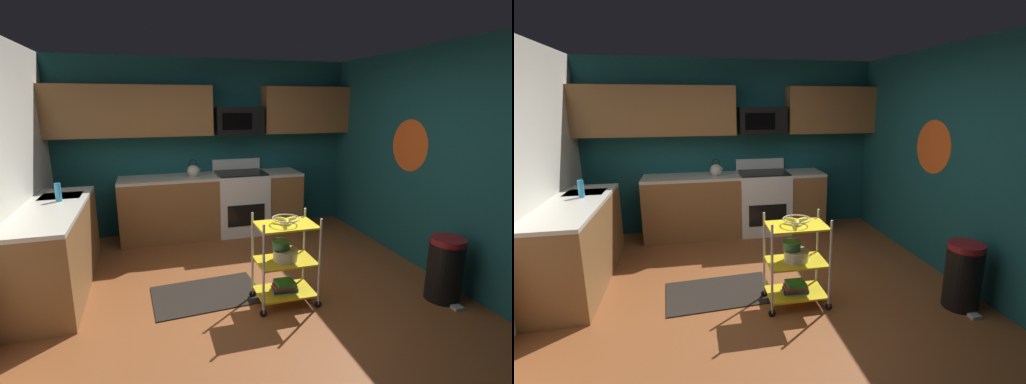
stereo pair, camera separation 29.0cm
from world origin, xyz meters
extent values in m
cube|color=brown|center=(0.00, 0.00, -0.02)|extent=(4.40, 4.80, 0.04)
cube|color=#14474C|center=(0.00, 2.43, 1.30)|extent=(4.52, 0.06, 2.60)
cube|color=#14474C|center=(2.23, 0.00, 1.30)|extent=(0.06, 4.80, 2.60)
cylinder|color=#E5591E|center=(2.20, 0.59, 1.45)|extent=(0.00, 0.64, 0.64)
cube|color=brown|center=(0.00, 2.10, 0.44)|extent=(2.69, 0.60, 0.88)
cube|color=beige|center=(0.00, 2.10, 0.90)|extent=(2.69, 0.60, 0.04)
cube|color=brown|center=(-1.90, 0.86, 0.44)|extent=(0.60, 1.89, 0.88)
cube|color=beige|center=(-1.90, 0.86, 0.90)|extent=(0.60, 1.89, 0.04)
cube|color=#B7BABC|center=(-1.90, 1.35, 0.84)|extent=(0.44, 0.36, 0.16)
cube|color=white|center=(0.43, 2.10, 0.46)|extent=(0.76, 0.64, 0.92)
cube|color=black|center=(0.43, 1.78, 0.35)|extent=(0.56, 0.01, 0.32)
cube|color=white|center=(0.43, 2.39, 1.01)|extent=(0.76, 0.06, 0.18)
cube|color=black|center=(0.43, 2.10, 0.93)|extent=(0.72, 0.60, 0.02)
cube|color=brown|center=(-1.09, 2.23, 1.85)|extent=(2.23, 0.33, 0.70)
cube|color=brown|center=(1.51, 2.23, 1.85)|extent=(1.37, 0.33, 0.70)
cube|color=black|center=(0.43, 2.21, 1.70)|extent=(0.70, 0.38, 0.40)
cube|color=black|center=(0.37, 2.02, 1.70)|extent=(0.44, 0.01, 0.24)
cylinder|color=silver|center=(0.04, -0.29, 0.47)|extent=(0.02, 0.02, 0.88)
cylinder|color=black|center=(0.04, -0.29, 0.04)|extent=(0.07, 0.02, 0.07)
cylinder|color=silver|center=(0.60, -0.29, 0.47)|extent=(0.02, 0.02, 0.88)
cylinder|color=black|center=(0.60, -0.29, 0.04)|extent=(0.07, 0.02, 0.07)
cylinder|color=silver|center=(0.04, 0.09, 0.47)|extent=(0.02, 0.02, 0.88)
cylinder|color=black|center=(0.04, 0.09, 0.04)|extent=(0.07, 0.02, 0.07)
cylinder|color=silver|center=(0.60, 0.09, 0.47)|extent=(0.02, 0.02, 0.88)
cylinder|color=black|center=(0.60, 0.09, 0.04)|extent=(0.07, 0.02, 0.07)
cube|color=yellow|center=(0.32, -0.10, 0.12)|extent=(0.57, 0.38, 0.02)
cube|color=yellow|center=(0.32, -0.10, 0.45)|extent=(0.57, 0.38, 0.02)
cube|color=yellow|center=(0.32, -0.10, 0.82)|extent=(0.57, 0.38, 0.02)
torus|color=silver|center=(0.32, -0.10, 0.89)|extent=(0.27, 0.27, 0.01)
cylinder|color=silver|center=(0.32, -0.10, 0.84)|extent=(0.12, 0.12, 0.02)
ellipsoid|color=yellow|center=(0.37, -0.08, 0.87)|extent=(0.17, 0.09, 0.04)
ellipsoid|color=yellow|center=(0.29, -0.06, 0.87)|extent=(0.15, 0.14, 0.04)
ellipsoid|color=yellow|center=(0.31, -0.15, 0.87)|extent=(0.08, 0.17, 0.04)
cylinder|color=silver|center=(0.32, -0.10, 0.51)|extent=(0.24, 0.24, 0.11)
torus|color=silver|center=(0.32, -0.10, 0.57)|extent=(0.25, 0.25, 0.01)
cylinder|color=#387F4C|center=(0.29, -0.07, 0.61)|extent=(0.17, 0.17, 0.08)
torus|color=#387F4C|center=(0.29, -0.07, 0.65)|extent=(0.18, 0.18, 0.01)
cube|color=#1E4C8C|center=(0.32, -0.10, 0.15)|extent=(0.26, 0.15, 0.04)
cube|color=#B22626|center=(0.32, -0.10, 0.18)|extent=(0.22, 0.14, 0.03)
cube|color=#26723F|center=(0.32, -0.10, 0.22)|extent=(0.19, 0.18, 0.04)
sphere|color=beige|center=(-0.28, 2.10, 0.99)|extent=(0.18, 0.18, 0.18)
sphere|color=black|center=(-0.28, 2.10, 1.08)|extent=(0.03, 0.03, 0.03)
cone|color=beige|center=(-0.20, 2.10, 1.01)|extent=(0.09, 0.04, 0.06)
torus|color=black|center=(-0.28, 2.10, 1.10)|extent=(0.12, 0.01, 0.12)
cylinder|color=#2D8CBF|center=(-1.87, 1.08, 1.02)|extent=(0.06, 0.06, 0.20)
cylinder|color=black|center=(1.90, -0.49, 0.30)|extent=(0.34, 0.34, 0.60)
cylinder|color=maroon|center=(1.90, -0.49, 0.63)|extent=(0.33, 0.33, 0.06)
cube|color=#B2B2B7|center=(1.90, -0.70, 0.01)|extent=(0.10, 0.08, 0.03)
cube|color=black|center=(-0.41, 0.27, 0.01)|extent=(1.14, 0.77, 0.01)
camera|label=1|loc=(-0.91, -3.26, 1.97)|focal=26.02mm
camera|label=2|loc=(-0.63, -3.34, 1.97)|focal=26.02mm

